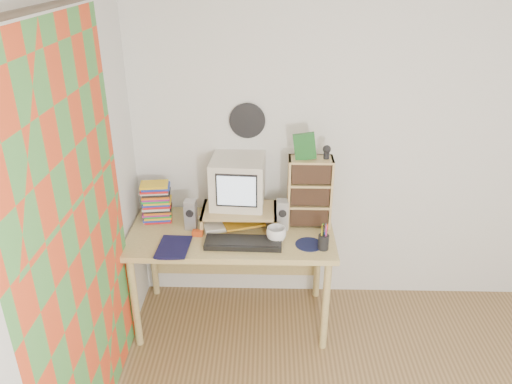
# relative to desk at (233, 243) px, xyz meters

# --- Properties ---
(back_wall) EXTENTS (3.50, 0.00, 3.50)m
(back_wall) POSITION_rel_desk_xyz_m (1.03, 0.31, 0.63)
(back_wall) COLOR silver
(back_wall) RESTS_ON floor
(left_wall) EXTENTS (0.00, 3.50, 3.50)m
(left_wall) POSITION_rel_desk_xyz_m (-0.72, -1.44, 0.63)
(left_wall) COLOR silver
(left_wall) RESTS_ON floor
(curtain) EXTENTS (0.00, 2.20, 2.20)m
(curtain) POSITION_rel_desk_xyz_m (-0.68, -0.96, 0.53)
(curtain) COLOR #E0461F
(curtain) RESTS_ON left_wall
(wall_disc) EXTENTS (0.25, 0.02, 0.25)m
(wall_disc) POSITION_rel_desk_xyz_m (0.10, 0.29, 0.81)
(wall_disc) COLOR black
(wall_disc) RESTS_ON back_wall
(desk) EXTENTS (1.40, 0.70, 0.75)m
(desk) POSITION_rel_desk_xyz_m (0.00, 0.00, 0.00)
(desk) COLOR tan
(desk) RESTS_ON floor
(monitor_riser) EXTENTS (0.52, 0.30, 0.12)m
(monitor_riser) POSITION_rel_desk_xyz_m (0.05, 0.04, 0.23)
(monitor_riser) COLOR tan
(monitor_riser) RESTS_ON desk
(crt_monitor) EXTENTS (0.38, 0.38, 0.34)m
(crt_monitor) POSITION_rel_desk_xyz_m (0.04, 0.09, 0.42)
(crt_monitor) COLOR beige
(crt_monitor) RESTS_ON monitor_riser
(speaker_left) EXTENTS (0.08, 0.08, 0.21)m
(speaker_left) POSITION_rel_desk_xyz_m (-0.28, -0.03, 0.24)
(speaker_left) COLOR #9FA0A4
(speaker_left) RESTS_ON desk
(speaker_right) EXTENTS (0.08, 0.08, 0.21)m
(speaker_right) POSITION_rel_desk_xyz_m (0.35, -0.01, 0.24)
(speaker_right) COLOR #9FA0A4
(speaker_right) RESTS_ON desk
(keyboard) EXTENTS (0.51, 0.18, 0.03)m
(keyboard) POSITION_rel_desk_xyz_m (0.09, -0.24, 0.15)
(keyboard) COLOR black
(keyboard) RESTS_ON desk
(dvd_stack) EXTENTS (0.21, 0.16, 0.27)m
(dvd_stack) POSITION_rel_desk_xyz_m (-0.54, 0.08, 0.27)
(dvd_stack) COLOR brown
(dvd_stack) RESTS_ON desk
(cd_rack) EXTENTS (0.30, 0.16, 0.50)m
(cd_rack) POSITION_rel_desk_xyz_m (0.53, 0.05, 0.38)
(cd_rack) COLOR tan
(cd_rack) RESTS_ON desk
(mug) EXTENTS (0.14, 0.14, 0.10)m
(mug) POSITION_rel_desk_xyz_m (0.31, -0.19, 0.19)
(mug) COLOR white
(mug) RESTS_ON desk
(diary) EXTENTS (0.25, 0.19, 0.05)m
(diary) POSITION_rel_desk_xyz_m (-0.46, -0.29, 0.16)
(diary) COLOR #0F0E35
(diary) RESTS_ON desk
(mousepad) EXTENTS (0.19, 0.19, 0.00)m
(mousepad) POSITION_rel_desk_xyz_m (0.52, -0.23, 0.14)
(mousepad) COLOR black
(mousepad) RESTS_ON desk
(pen_cup) EXTENTS (0.09, 0.09, 0.14)m
(pen_cup) POSITION_rel_desk_xyz_m (0.61, -0.27, 0.20)
(pen_cup) COLOR black
(pen_cup) RESTS_ON desk
(papers) EXTENTS (0.38, 0.32, 0.04)m
(papers) POSITION_rel_desk_xyz_m (-0.01, 0.04, 0.16)
(papers) COLOR white
(papers) RESTS_ON desk
(red_box) EXTENTS (0.07, 0.05, 0.04)m
(red_box) POSITION_rel_desk_xyz_m (-0.23, -0.13, 0.15)
(red_box) COLOR #C44114
(red_box) RESTS_ON desk
(game_box) EXTENTS (0.14, 0.03, 0.18)m
(game_box) POSITION_rel_desk_xyz_m (0.48, 0.03, 0.72)
(game_box) COLOR #18551E
(game_box) RESTS_ON cd_rack
(webcam) EXTENTS (0.06, 0.06, 0.09)m
(webcam) POSITION_rel_desk_xyz_m (0.63, 0.05, 0.68)
(webcam) COLOR black
(webcam) RESTS_ON cd_rack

